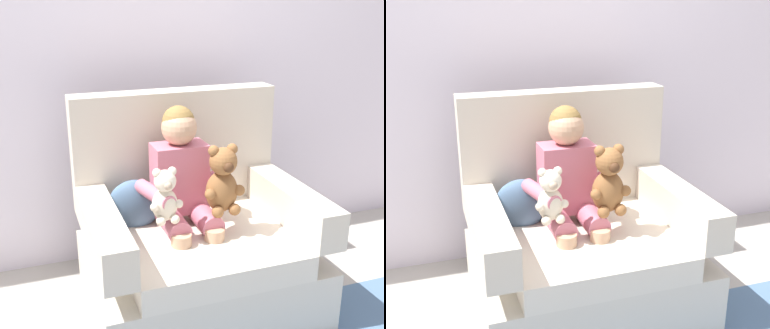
# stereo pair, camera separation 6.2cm
# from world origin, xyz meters

# --- Properties ---
(ground_plane) EXTENTS (8.00, 8.00, 0.00)m
(ground_plane) POSITION_xyz_m (0.00, 0.00, 0.00)
(ground_plane) COLOR #ADA89E
(back_wall) EXTENTS (6.00, 0.10, 2.60)m
(back_wall) POSITION_xyz_m (0.00, 0.72, 1.30)
(back_wall) COLOR silver
(back_wall) RESTS_ON ground
(armchair) EXTENTS (1.07, 0.86, 1.04)m
(armchair) POSITION_xyz_m (0.00, 0.05, 0.32)
(armchair) COLOR beige
(armchair) RESTS_ON ground
(seated_child) EXTENTS (0.45, 0.39, 0.82)m
(seated_child) POSITION_xyz_m (-0.05, 0.06, 0.64)
(seated_child) COLOR #C66B7F
(seated_child) RESTS_ON armchair
(plush_cream) EXTENTS (0.15, 0.12, 0.25)m
(plush_cream) POSITION_xyz_m (-0.19, -0.08, 0.65)
(plush_cream) COLOR silver
(plush_cream) RESTS_ON armchair
(plush_brown) EXTENTS (0.20, 0.16, 0.33)m
(plush_brown) POSITION_xyz_m (0.09, -0.08, 0.69)
(plush_brown) COLOR brown
(plush_brown) RESTS_ON armchair
(throw_pillow) EXTENTS (0.27, 0.14, 0.26)m
(throw_pillow) POSITION_xyz_m (-0.28, 0.16, 0.52)
(throw_pillow) COLOR slate
(throw_pillow) RESTS_ON armchair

